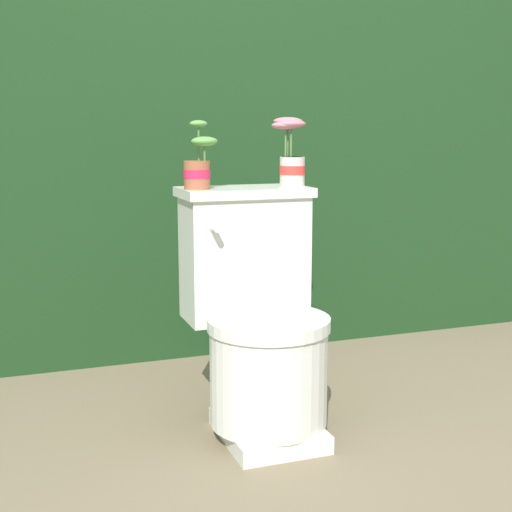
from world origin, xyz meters
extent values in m
plane|color=#75664C|center=(0.00, 0.00, 0.00)|extent=(12.00, 12.00, 0.00)
cube|color=#193819|center=(0.00, 1.35, 0.88)|extent=(3.85, 1.03, 1.77)
cube|color=silver|center=(-0.02, -0.01, 0.03)|extent=(0.28, 0.34, 0.05)
cylinder|color=silver|center=(-0.02, -0.01, 0.20)|extent=(0.36, 0.36, 0.29)
cylinder|color=silver|center=(-0.02, -0.01, 0.37)|extent=(0.37, 0.37, 0.04)
cube|color=silver|center=(-0.02, 0.21, 0.53)|extent=(0.39, 0.20, 0.40)
cube|color=silver|center=(-0.02, 0.21, 0.74)|extent=(0.41, 0.22, 0.03)
cylinder|color=silver|center=(-0.15, 0.08, 0.65)|extent=(0.02, 0.05, 0.02)
cylinder|color=#9E5638|center=(-0.18, 0.19, 0.80)|extent=(0.08, 0.08, 0.09)
cylinder|color=#D1234C|center=(-0.18, 0.19, 0.80)|extent=(0.08, 0.08, 0.03)
cylinder|color=#332319|center=(-0.18, 0.19, 0.84)|extent=(0.07, 0.07, 0.01)
cylinder|color=#4C753D|center=(-0.16, 0.17, 0.87)|extent=(0.01, 0.01, 0.05)
ellipsoid|color=#569342|center=(-0.16, 0.17, 0.90)|extent=(0.08, 0.06, 0.03)
cylinder|color=#4C753D|center=(-0.17, 0.20, 0.90)|extent=(0.01, 0.01, 0.11)
ellipsoid|color=#569342|center=(-0.17, 0.20, 0.95)|extent=(0.06, 0.04, 0.02)
cylinder|color=beige|center=(0.14, 0.19, 0.80)|extent=(0.08, 0.08, 0.10)
cylinder|color=red|center=(0.14, 0.19, 0.81)|extent=(0.08, 0.08, 0.03)
cylinder|color=#332319|center=(0.14, 0.19, 0.84)|extent=(0.07, 0.07, 0.01)
cylinder|color=#4C753D|center=(0.13, 0.18, 0.90)|extent=(0.01, 0.01, 0.10)
ellipsoid|color=#B26B75|center=(0.13, 0.18, 0.95)|extent=(0.10, 0.07, 0.03)
cylinder|color=#4C753D|center=(0.13, 0.20, 0.90)|extent=(0.01, 0.01, 0.10)
ellipsoid|color=#B26B75|center=(0.13, 0.20, 0.96)|extent=(0.10, 0.07, 0.03)
cylinder|color=#4C753D|center=(0.12, 0.18, 0.90)|extent=(0.01, 0.01, 0.09)
ellipsoid|color=#B26B75|center=(0.12, 0.18, 0.95)|extent=(0.09, 0.07, 0.03)
camera|label=1|loc=(-0.75, -1.94, 0.94)|focal=50.00mm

